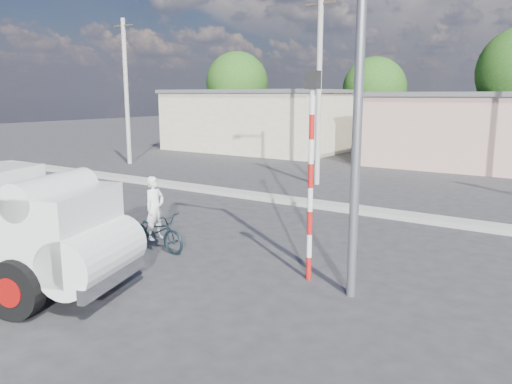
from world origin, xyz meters
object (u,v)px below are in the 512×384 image
Objects in this scene: bicycle at (156,231)px; streetlight at (352,34)px; traffic_pole at (311,159)px; cyclist at (155,220)px.

bicycle is 0.21× the size of streetlight.
traffic_pole is 2.56m from streetlight.
streetlight is at bearing -88.13° from bicycle.
cyclist is 6.62m from streetlight.
bicycle is 6.81m from streetlight.
bicycle is 4.71m from traffic_pole.
cyclist is 4.58m from traffic_pole.
cyclist is at bearing -175.50° from traffic_pole.
bicycle is at bearing -179.66° from streetlight.
traffic_pole reaches higher than bicycle.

